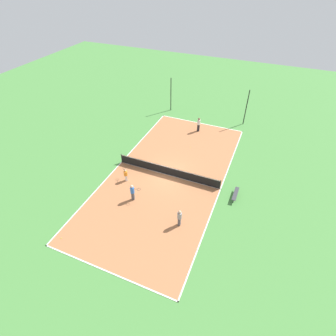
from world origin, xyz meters
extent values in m
plane|color=#47843D|center=(0.00, 0.00, 0.00)|extent=(80.00, 80.00, 0.00)
cube|color=#AD6B42|center=(0.00, 0.00, 0.01)|extent=(10.93, 22.63, 0.02)
cube|color=white|center=(-5.42, 0.00, 0.02)|extent=(0.10, 22.63, 0.00)
cube|color=white|center=(5.42, 0.00, 0.02)|extent=(0.10, 22.63, 0.00)
cube|color=white|center=(0.00, -11.27, 0.02)|extent=(10.93, 0.10, 0.00)
cube|color=white|center=(0.00, 11.27, 0.02)|extent=(10.93, 0.10, 0.00)
cube|color=white|center=(0.00, 0.00, 0.02)|extent=(10.93, 0.10, 0.00)
cylinder|color=black|center=(-5.32, 0.00, 0.55)|extent=(0.10, 0.10, 1.06)
cylinder|color=black|center=(5.32, 0.00, 0.55)|extent=(0.10, 0.10, 1.06)
cube|color=black|center=(0.00, 0.00, 0.53)|extent=(10.63, 0.03, 1.01)
cube|color=white|center=(0.00, 0.00, 1.00)|extent=(10.63, 0.04, 0.06)
cube|color=#333338|center=(6.88, -0.48, 0.43)|extent=(0.36, 1.85, 0.04)
cylinder|color=#4C4C51|center=(6.88, -1.26, 0.21)|extent=(0.08, 0.08, 0.41)
cylinder|color=#4C4C51|center=(6.88, 0.29, 0.21)|extent=(0.08, 0.08, 0.41)
cube|color=#4C4C51|center=(3.29, -5.47, 0.45)|extent=(0.21, 0.26, 0.85)
cylinder|color=gray|center=(3.29, -5.47, 1.17)|extent=(0.38, 0.38, 0.60)
sphere|color=tan|center=(3.29, -5.47, 1.60)|extent=(0.26, 0.26, 0.26)
cube|color=white|center=(-3.45, -2.37, 0.36)|extent=(0.32, 0.32, 0.68)
cylinder|color=orange|center=(-3.45, -2.37, 0.93)|extent=(0.51, 0.51, 0.47)
sphere|color=tan|center=(-3.45, -2.37, 1.27)|extent=(0.20, 0.20, 0.20)
cylinder|color=#262626|center=(-3.66, -2.12, 1.05)|extent=(0.20, 0.23, 0.03)
torus|color=black|center=(-3.84, -1.91, 1.05)|extent=(0.43, 0.43, 0.02)
cube|color=#4C4C51|center=(-1.59, -4.38, 0.46)|extent=(0.30, 0.26, 0.87)
cylinder|color=blue|center=(-1.59, -4.38, 1.19)|extent=(0.44, 0.44, 0.61)
sphere|color=beige|center=(-1.59, -4.38, 1.62)|extent=(0.26, 0.26, 0.26)
cylinder|color=#262626|center=(-1.28, -4.29, 1.34)|extent=(0.28, 0.10, 0.03)
torus|color=black|center=(-1.01, -4.22, 1.34)|extent=(0.38, 0.38, 0.02)
cube|color=black|center=(0.24, 9.27, 0.48)|extent=(0.28, 0.24, 0.92)
cylinder|color=silver|center=(0.24, 9.27, 1.27)|extent=(0.42, 0.42, 0.65)
sphere|color=brown|center=(0.24, 9.27, 1.73)|extent=(0.28, 0.28, 0.28)
sphere|color=#CCE033|center=(-4.77, -10.32, 0.06)|extent=(0.07, 0.07, 0.07)
sphere|color=#CCE033|center=(0.55, 5.46, 0.06)|extent=(0.07, 0.07, 0.07)
cylinder|color=black|center=(-5.14, 13.29, 2.32)|extent=(0.12, 0.12, 4.64)
cylinder|color=black|center=(5.14, 13.29, 2.32)|extent=(0.12, 0.12, 4.64)
camera|label=1|loc=(7.75, -18.49, 17.34)|focal=28.00mm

